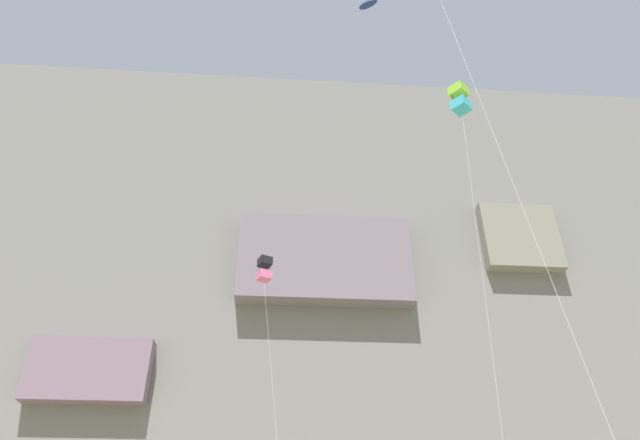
{
  "coord_description": "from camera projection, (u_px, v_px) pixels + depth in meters",
  "views": [
    {
      "loc": [
        -4.06,
        -5.05,
        2.98
      ],
      "look_at": [
        -2.24,
        20.1,
        19.35
      ],
      "focal_mm": 31.59,
      "sensor_mm": 36.0,
      "label": 1
    }
  ],
  "objects": [
    {
      "name": "cliff_face",
      "position": [
        314.0,
        338.0,
        68.84
      ],
      "size": [
        180.0,
        33.01,
        56.67
      ],
      "color": "slate",
      "rests_on": "ground"
    },
    {
      "name": "kite_box_upper_mid",
      "position": [
        460.0,
        100.0,
        33.48
      ],
      "size": [
        2.56,
        2.36,
        28.21
      ],
      "color": "#8CCC33",
      "rests_on": "ground"
    },
    {
      "name": "kite_box_high_left",
      "position": [
        265.0,
        269.0,
        43.75
      ],
      "size": [
        3.4,
        6.08,
        24.58
      ],
      "color": "black",
      "rests_on": "ground"
    }
  ]
}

